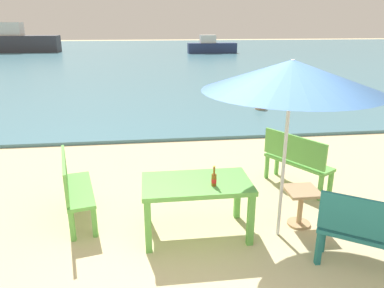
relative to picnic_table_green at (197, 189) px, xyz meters
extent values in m
plane|color=beige|center=(0.38, -1.03, -0.65)|extent=(120.00, 120.00, 0.00)
cube|color=teal|center=(0.38, 28.97, -0.61)|extent=(120.00, 50.00, 0.08)
cube|color=#60B24C|center=(0.00, 0.00, 0.08)|extent=(1.40, 0.80, 0.06)
cube|color=#60B24C|center=(-0.64, -0.34, -0.30)|extent=(0.08, 0.08, 0.70)
cube|color=#60B24C|center=(0.64, -0.34, -0.30)|extent=(0.08, 0.08, 0.70)
cube|color=#60B24C|center=(-0.64, 0.34, -0.30)|extent=(0.08, 0.08, 0.70)
cube|color=#60B24C|center=(0.64, 0.34, -0.30)|extent=(0.08, 0.08, 0.70)
cylinder|color=brown|center=(0.20, -0.15, 0.19)|extent=(0.06, 0.06, 0.16)
cone|color=brown|center=(0.20, -0.15, 0.27)|extent=(0.06, 0.06, 0.03)
cylinder|color=brown|center=(0.20, -0.15, 0.32)|extent=(0.03, 0.03, 0.09)
cylinder|color=red|center=(0.20, -0.15, 0.18)|extent=(0.07, 0.07, 0.05)
cylinder|color=gold|center=(0.20, -0.15, 0.37)|extent=(0.03, 0.03, 0.01)
cylinder|color=silver|center=(1.08, -0.17, 0.50)|extent=(0.04, 0.04, 2.30)
cone|color=#33598C|center=(1.08, -0.17, 1.47)|extent=(2.10, 2.10, 0.36)
cube|color=tan|center=(1.46, 0.03, -0.13)|extent=(0.44, 0.44, 0.04)
cylinder|color=tan|center=(1.46, 0.03, -0.40)|extent=(0.07, 0.07, 0.50)
cylinder|color=tan|center=(1.46, 0.03, -0.64)|extent=(0.32, 0.32, 0.03)
cube|color=#237275|center=(1.85, -1.03, -0.20)|extent=(1.19, 0.98, 0.05)
cube|color=#237275|center=(1.76, -1.16, 0.08)|extent=(1.01, 0.71, 0.44)
cube|color=#237275|center=(1.48, -0.60, -0.44)|extent=(0.06, 0.06, 0.42)
cube|color=#237275|center=(1.32, -0.83, -0.44)|extent=(0.06, 0.06, 0.42)
cube|color=#60B24C|center=(1.92, 1.24, -0.20)|extent=(0.92, 1.21, 0.05)
cube|color=#60B24C|center=(1.78, 1.15, 0.08)|extent=(0.65, 1.05, 0.44)
cube|color=#60B24C|center=(2.32, 0.84, -0.44)|extent=(0.06, 0.06, 0.42)
cube|color=#60B24C|center=(1.76, 1.78, -0.44)|extent=(0.06, 0.06, 0.42)
cube|color=#60B24C|center=(2.08, 0.69, -0.44)|extent=(0.06, 0.06, 0.42)
cube|color=#60B24C|center=(1.52, 1.64, -0.44)|extent=(0.06, 0.06, 0.42)
cube|color=#60B24C|center=(-1.60, 0.59, -0.20)|extent=(0.61, 1.25, 0.05)
cube|color=#60B24C|center=(-1.75, 0.56, 0.08)|extent=(0.30, 1.18, 0.44)
cube|color=#60B24C|center=(-1.34, 0.09, -0.44)|extent=(0.06, 0.06, 0.42)
cube|color=#60B24C|center=(-1.58, 1.16, -0.44)|extent=(0.06, 0.06, 0.42)
cube|color=#60B24C|center=(-1.61, 0.03, -0.44)|extent=(0.06, 0.06, 0.42)
cube|color=#60B24C|center=(-1.85, 1.10, -0.44)|extent=(0.06, 0.06, 0.42)
cylinder|color=tan|center=(2.99, 6.69, -0.47)|extent=(0.34, 0.34, 0.20)
sphere|color=tan|center=(2.99, 6.69, -0.27)|extent=(0.21, 0.21, 0.21)
cube|color=navy|center=(5.44, 28.83, -0.12)|extent=(4.35, 1.19, 0.89)
cube|color=silver|center=(5.04, 28.83, 0.67)|extent=(1.38, 0.89, 0.69)
cube|color=#38383F|center=(-12.27, 32.18, 0.18)|extent=(7.30, 1.99, 1.49)
cube|color=silver|center=(-12.93, 32.18, 1.50)|extent=(2.32, 1.49, 1.16)
camera|label=1|loc=(-0.59, -4.17, 2.05)|focal=33.60mm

